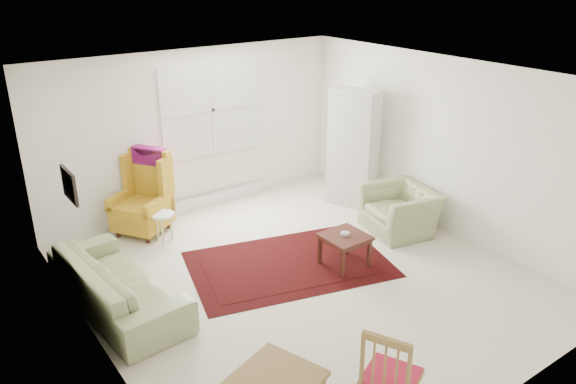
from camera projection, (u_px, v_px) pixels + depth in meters
room at (294, 178)px, 6.73m from camera, size 5.04×5.54×2.51m
rug at (289, 264)px, 7.32m from camera, size 2.87×2.23×0.03m
sofa at (116, 274)px, 6.27m from camera, size 1.00×2.17×0.85m
armchair at (400, 206)px, 8.11m from camera, size 1.06×1.15×0.77m
wingback_chair at (140, 194)px, 7.97m from camera, size 1.00×0.99×1.21m
coffee_table at (344, 250)px, 7.22m from camera, size 0.54×0.54×0.44m
stool at (164, 227)px, 7.84m from camera, size 0.33×0.33×0.44m
cabinet at (353, 148)px, 8.86m from camera, size 0.65×0.84×1.87m
desk_chair at (391, 375)px, 4.62m from camera, size 0.59×0.59×1.01m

